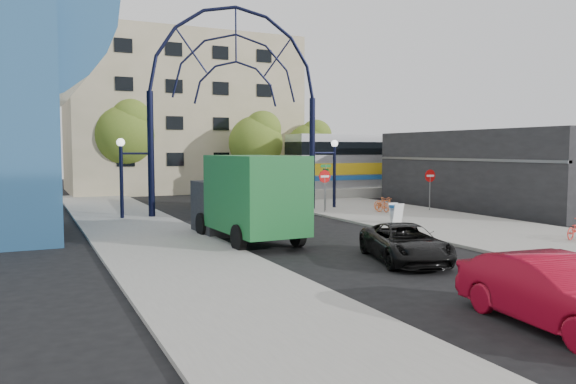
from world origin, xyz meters
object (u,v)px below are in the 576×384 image
gateway_arch (236,68)px  red_sedan (555,292)px  tree_north_c (311,144)px  city_bus (242,188)px  sandwich_board (396,211)px  black_suv (405,243)px  stop_sign (325,180)px  train_car (423,160)px  bike_near_b (385,205)px  do_not_enter_sign (430,180)px  tree_north_b (125,132)px  street_name_sign (326,177)px  tree_north_a (257,140)px  bike_near_a (381,204)px  bike_far_a (576,229)px  green_truck (246,198)px

gateway_arch → red_sedan: (-1.09, -22.93, -7.78)m
tree_north_c → city_bus: tree_north_c is taller
sandwich_board → black_suv: (-5.22, -7.73, -0.10)m
red_sedan → stop_sign: bearing=80.0°
train_car → bike_near_b: size_ratio=17.08×
stop_sign → tree_north_c: size_ratio=0.38×
do_not_enter_sign → tree_north_b: bearing=126.7°
street_name_sign → tree_north_c: tree_north_c is taller
train_car → tree_north_a: 14.52m
tree_north_a → bike_near_a: tree_north_a is taller
tree_north_c → red_sedan: bearing=-109.7°
tree_north_a → red_sedan: (-7.21, -34.85, -3.83)m
street_name_sign → tree_north_c: (6.92, 15.33, 2.15)m
bike_near_b → gateway_arch: bearing=134.9°
stop_sign → gateway_arch: bearing=157.4°
tree_north_a → sandwich_board: bearing=-91.5°
gateway_arch → city_bus: size_ratio=1.31×
street_name_sign → tree_north_c: 16.95m
city_bus → bike_far_a: city_bus is taller
tree_north_b → bike_near_a: size_ratio=4.86×
train_car → black_suv: 30.89m
stop_sign → tree_north_c: (7.32, 15.93, 2.28)m
train_car → tree_north_b: 25.27m
bike_near_a → tree_north_c: bearing=80.0°
do_not_enter_sign → street_name_sign: bearing=155.8°
red_sedan → tree_north_c: bearing=76.0°
gateway_arch → bike_near_b: 11.84m
gateway_arch → bike_near_b: (7.81, -3.90, -7.99)m
city_bus → bike_far_a: bearing=-56.9°
stop_sign → tree_north_a: bearing=84.6°
sandwich_board → bike_far_a: (3.75, -7.34, -0.21)m
gateway_arch → tree_north_a: bearing=62.8°
green_truck → red_sedan: bearing=-84.3°
tree_north_c → red_sedan: (-13.21, -36.85, -3.50)m
bike_near_a → tree_north_a: bearing=100.5°
bike_far_a → tree_north_b: bearing=9.3°
do_not_enter_sign → tree_north_c: tree_north_c is taller
train_car → bike_far_a: train_car is taller
train_car → black_suv: size_ratio=5.44×
do_not_enter_sign → black_suv: size_ratio=0.54×
tree_north_c → gateway_arch: bearing=-131.0°
stop_sign → bike_far_a: (4.55, -13.36, -1.46)m
train_car → tree_north_a: tree_north_a is taller
gateway_arch → do_not_enter_sign: 13.43m
sandwich_board → bike_near_b: sandwich_board is taller
gateway_arch → do_not_enter_sign: gateway_arch is taller
stop_sign → tree_north_a: size_ratio=0.36×
city_bus → red_sedan: (-1.56, -23.34, -0.71)m
red_sedan → bike_near_b: bearing=70.6°
sandwich_board → bike_near_b: 4.68m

